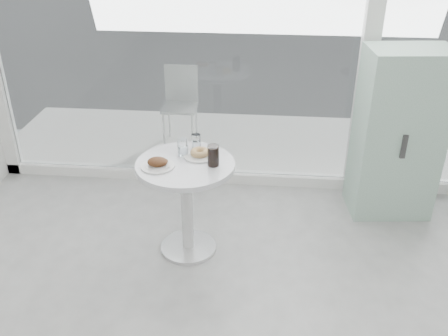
# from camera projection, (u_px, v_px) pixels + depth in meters

# --- Properties ---
(room_shell) EXTENTS (6.00, 6.00, 6.00)m
(room_shell) POSITION_uv_depth(u_px,v_px,m) (216.00, 261.00, 0.85)
(room_shell) COLOR white
(room_shell) RESTS_ON ground
(storefront) EXTENTS (5.00, 0.14, 3.00)m
(storefront) POSITION_uv_depth(u_px,v_px,m) (273.00, 1.00, 4.05)
(storefront) COLOR white
(storefront) RESTS_ON ground
(main_table) EXTENTS (0.72, 0.72, 0.77)m
(main_table) POSITION_uv_depth(u_px,v_px,m) (186.00, 189.00, 3.69)
(main_table) COLOR silver
(main_table) RESTS_ON ground
(patio_deck) EXTENTS (5.60, 1.60, 0.05)m
(patio_deck) POSITION_uv_depth(u_px,v_px,m) (259.00, 144.00, 5.56)
(patio_deck) COLOR silver
(patio_deck) RESTS_ON ground
(mint_cabinet) EXTENTS (0.71, 0.51, 1.44)m
(mint_cabinet) POSITION_uv_depth(u_px,v_px,m) (398.00, 134.00, 4.13)
(mint_cabinet) COLOR #8BB19B
(mint_cabinet) RESTS_ON ground
(patio_chair) EXTENTS (0.36, 0.36, 0.83)m
(patio_chair) POSITION_uv_depth(u_px,v_px,m) (181.00, 100.00, 5.38)
(patio_chair) COLOR silver
(patio_chair) RESTS_ON patio_deck
(plate_fritter) EXTENTS (0.24, 0.24, 0.07)m
(plate_fritter) POSITION_uv_depth(u_px,v_px,m) (158.00, 163.00, 3.52)
(plate_fritter) COLOR silver
(plate_fritter) RESTS_ON main_table
(plate_donut) EXTENTS (0.24, 0.24, 0.06)m
(plate_donut) POSITION_uv_depth(u_px,v_px,m) (200.00, 154.00, 3.67)
(plate_donut) COLOR silver
(plate_donut) RESTS_ON main_table
(water_tumbler_a) EXTENTS (0.08, 0.08, 0.13)m
(water_tumbler_a) POSITION_uv_depth(u_px,v_px,m) (183.00, 148.00, 3.67)
(water_tumbler_a) COLOR white
(water_tumbler_a) RESTS_ON main_table
(water_tumbler_b) EXTENTS (0.07, 0.07, 0.11)m
(water_tumbler_b) POSITION_uv_depth(u_px,v_px,m) (196.00, 142.00, 3.77)
(water_tumbler_b) COLOR white
(water_tumbler_b) RESTS_ON main_table
(cola_glass) EXTENTS (0.08, 0.08, 0.16)m
(cola_glass) POSITION_uv_depth(u_px,v_px,m) (213.00, 156.00, 3.51)
(cola_glass) COLOR white
(cola_glass) RESTS_ON main_table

